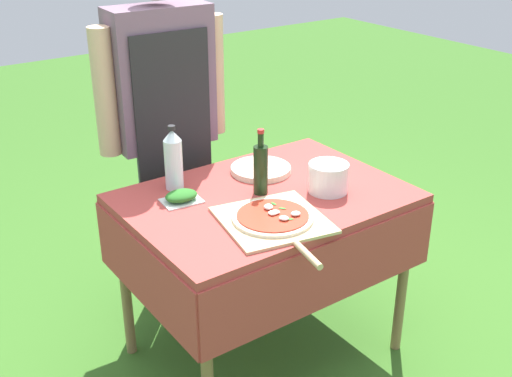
{
  "coord_description": "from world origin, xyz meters",
  "views": [
    {
      "loc": [
        -1.4,
        -1.91,
        1.93
      ],
      "look_at": [
        -0.05,
        0.0,
        0.83
      ],
      "focal_mm": 45.0,
      "sensor_mm": 36.0,
      "label": 1
    }
  ],
  "objects_px": {
    "pizza_on_peel": "(274,219)",
    "plate_stack": "(261,169)",
    "person_cook": "(164,112)",
    "oil_bottle": "(261,168)",
    "prep_table": "(265,216)",
    "water_bottle": "(173,159)",
    "herb_container": "(181,196)",
    "mixing_tub": "(328,178)"
  },
  "relations": [
    {
      "from": "prep_table",
      "to": "herb_container",
      "type": "distance_m",
      "value": 0.36
    },
    {
      "from": "water_bottle",
      "to": "mixing_tub",
      "type": "distance_m",
      "value": 0.64
    },
    {
      "from": "person_cook",
      "to": "pizza_on_peel",
      "type": "height_order",
      "value": "person_cook"
    },
    {
      "from": "person_cook",
      "to": "herb_container",
      "type": "xyz_separation_m",
      "value": [
        -0.2,
        -0.49,
        -0.18
      ]
    },
    {
      "from": "pizza_on_peel",
      "to": "oil_bottle",
      "type": "bearing_deg",
      "value": 76.38
    },
    {
      "from": "prep_table",
      "to": "pizza_on_peel",
      "type": "height_order",
      "value": "pizza_on_peel"
    },
    {
      "from": "prep_table",
      "to": "water_bottle",
      "type": "height_order",
      "value": "water_bottle"
    },
    {
      "from": "pizza_on_peel",
      "to": "water_bottle",
      "type": "bearing_deg",
      "value": 118.89
    },
    {
      "from": "pizza_on_peel",
      "to": "plate_stack",
      "type": "bearing_deg",
      "value": 71.31
    },
    {
      "from": "prep_table",
      "to": "plate_stack",
      "type": "bearing_deg",
      "value": 58.54
    },
    {
      "from": "pizza_on_peel",
      "to": "water_bottle",
      "type": "xyz_separation_m",
      "value": [
        -0.15,
        0.48,
        0.12
      ]
    },
    {
      "from": "pizza_on_peel",
      "to": "person_cook",
      "type": "bearing_deg",
      "value": 101.22
    },
    {
      "from": "oil_bottle",
      "to": "plate_stack",
      "type": "relative_size",
      "value": 1.03
    },
    {
      "from": "herb_container",
      "to": "mixing_tub",
      "type": "height_order",
      "value": "mixing_tub"
    },
    {
      "from": "mixing_tub",
      "to": "plate_stack",
      "type": "height_order",
      "value": "mixing_tub"
    },
    {
      "from": "herb_container",
      "to": "plate_stack",
      "type": "bearing_deg",
      "value": 7.29
    },
    {
      "from": "pizza_on_peel",
      "to": "plate_stack",
      "type": "xyz_separation_m",
      "value": [
        0.24,
        0.41,
        -0.0
      ]
    },
    {
      "from": "herb_container",
      "to": "plate_stack",
      "type": "height_order",
      "value": "herb_container"
    },
    {
      "from": "mixing_tub",
      "to": "prep_table",
      "type": "bearing_deg",
      "value": 152.12
    },
    {
      "from": "oil_bottle",
      "to": "water_bottle",
      "type": "relative_size",
      "value": 1.01
    },
    {
      "from": "water_bottle",
      "to": "plate_stack",
      "type": "height_order",
      "value": "water_bottle"
    },
    {
      "from": "water_bottle",
      "to": "herb_container",
      "type": "height_order",
      "value": "water_bottle"
    },
    {
      "from": "oil_bottle",
      "to": "plate_stack",
      "type": "height_order",
      "value": "oil_bottle"
    },
    {
      "from": "herb_container",
      "to": "mixing_tub",
      "type": "relative_size",
      "value": 1.01
    },
    {
      "from": "person_cook",
      "to": "mixing_tub",
      "type": "relative_size",
      "value": 10.2
    },
    {
      "from": "pizza_on_peel",
      "to": "water_bottle",
      "type": "distance_m",
      "value": 0.52
    },
    {
      "from": "prep_table",
      "to": "person_cook",
      "type": "bearing_deg",
      "value": 100.31
    },
    {
      "from": "pizza_on_peel",
      "to": "plate_stack",
      "type": "height_order",
      "value": "pizza_on_peel"
    },
    {
      "from": "prep_table",
      "to": "water_bottle",
      "type": "xyz_separation_m",
      "value": [
        -0.27,
        0.27,
        0.23
      ]
    },
    {
      "from": "person_cook",
      "to": "herb_container",
      "type": "distance_m",
      "value": 0.56
    },
    {
      "from": "pizza_on_peel",
      "to": "oil_bottle",
      "type": "xyz_separation_m",
      "value": [
        0.11,
        0.24,
        0.1
      ]
    },
    {
      "from": "plate_stack",
      "to": "mixing_tub",
      "type": "bearing_deg",
      "value": -70.92
    },
    {
      "from": "person_cook",
      "to": "oil_bottle",
      "type": "distance_m",
      "value": 0.63
    },
    {
      "from": "mixing_tub",
      "to": "herb_container",
      "type": "bearing_deg",
      "value": 153.97
    },
    {
      "from": "prep_table",
      "to": "water_bottle",
      "type": "distance_m",
      "value": 0.45
    },
    {
      "from": "person_cook",
      "to": "mixing_tub",
      "type": "xyz_separation_m",
      "value": [
        0.35,
        -0.76,
        -0.14
      ]
    },
    {
      "from": "pizza_on_peel",
      "to": "oil_bottle",
      "type": "relative_size",
      "value": 2.09
    },
    {
      "from": "person_cook",
      "to": "water_bottle",
      "type": "bearing_deg",
      "value": 69.77
    },
    {
      "from": "pizza_on_peel",
      "to": "herb_container",
      "type": "height_order",
      "value": "same"
    },
    {
      "from": "pizza_on_peel",
      "to": "herb_container",
      "type": "relative_size",
      "value": 3.48
    },
    {
      "from": "pizza_on_peel",
      "to": "oil_bottle",
      "type": "height_order",
      "value": "oil_bottle"
    },
    {
      "from": "water_bottle",
      "to": "pizza_on_peel",
      "type": "bearing_deg",
      "value": -72.35
    }
  ]
}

